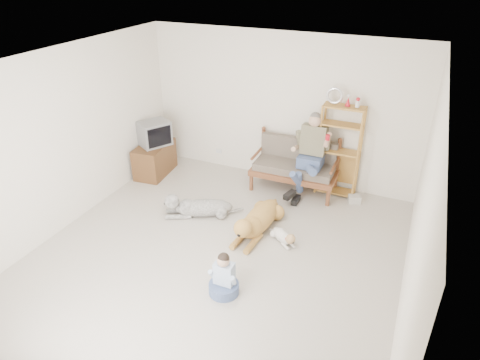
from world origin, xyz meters
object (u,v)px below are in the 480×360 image
at_px(loveseat, 295,164).
at_px(tv_stand, 155,159).
at_px(etagere, 339,150).
at_px(golden_retriever, 257,221).

bearing_deg(loveseat, tv_stand, -170.17).
relative_size(etagere, golden_retriever, 1.21).
height_order(loveseat, tv_stand, loveseat).
bearing_deg(golden_retriever, etagere, 67.70).
relative_size(loveseat, etagere, 0.79).
xyz_separation_m(etagere, tv_stand, (-3.38, -0.64, -0.54)).
bearing_deg(etagere, golden_retriever, -116.40).
xyz_separation_m(loveseat, etagere, (0.72, 0.14, 0.35)).
relative_size(etagere, tv_stand, 2.03).
xyz_separation_m(loveseat, golden_retriever, (-0.12, -1.55, -0.29)).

